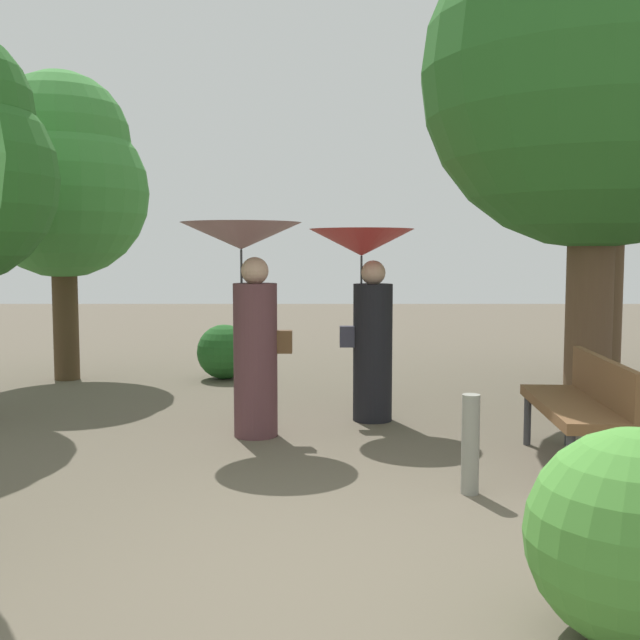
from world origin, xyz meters
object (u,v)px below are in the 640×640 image
(person_right, at_px, (370,290))
(tree_near_right, at_px, (601,43))
(path_marker_post, at_px, (474,444))
(park_bench, at_px, (585,401))
(tree_mid_left, at_px, (65,177))
(person_left, at_px, (251,291))
(tree_mid_right, at_px, (616,120))

(person_right, xyz_separation_m, tree_near_right, (2.13, 0.04, 2.29))
(tree_near_right, bearing_deg, path_marker_post, -124.53)
(person_right, distance_m, path_marker_post, 2.49)
(park_bench, xyz_separation_m, tree_mid_left, (-5.17, 4.00, 2.04))
(person_left, height_order, park_bench, person_left)
(tree_mid_right, xyz_separation_m, path_marker_post, (-2.65, -4.74, -2.92))
(person_right, distance_m, park_bench, 2.34)
(park_bench, xyz_separation_m, tree_near_right, (0.62, 1.66, 3.03))
(tree_near_right, bearing_deg, tree_mid_right, 66.26)
(tree_near_right, xyz_separation_m, path_marker_post, (-1.57, -2.28, -3.21))
(person_left, distance_m, tree_mid_right, 5.66)
(tree_mid_right, bearing_deg, park_bench, -112.41)
(tree_near_right, height_order, tree_mid_right, tree_near_right)
(park_bench, bearing_deg, tree_mid_right, 160.91)
(person_right, bearing_deg, path_marker_post, -170.67)
(person_left, relative_size, path_marker_post, 2.78)
(tree_near_right, bearing_deg, person_right, -179.05)
(tree_near_right, height_order, path_marker_post, tree_near_right)
(person_right, height_order, park_bench, person_right)
(path_marker_post, bearing_deg, tree_mid_left, 132.43)
(person_right, relative_size, tree_near_right, 0.34)
(tree_near_right, bearing_deg, park_bench, -110.39)
(park_bench, height_order, tree_mid_left, tree_mid_left)
(path_marker_post, bearing_deg, person_right, 104.12)
(person_left, height_order, person_right, person_left)
(tree_mid_right, relative_size, path_marker_post, 7.17)
(park_bench, relative_size, tree_mid_right, 0.32)
(person_left, distance_m, park_bench, 2.87)
(person_right, distance_m, tree_mid_left, 4.55)
(tree_mid_left, height_order, path_marker_post, tree_mid_left)
(tree_near_right, xyz_separation_m, tree_mid_left, (-5.79, 2.34, -1.00))
(tree_mid_left, xyz_separation_m, tree_mid_right, (6.87, 0.13, 0.70))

